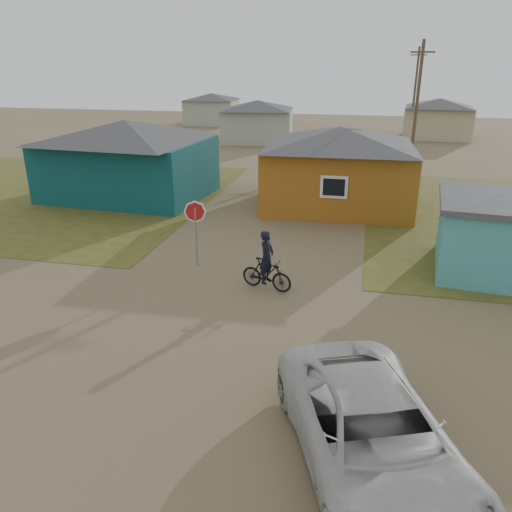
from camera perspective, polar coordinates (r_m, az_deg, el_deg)
The scene contains 12 objects.
ground at distance 13.29m, azimuth -6.13°, elevation -9.61°, with size 120.00×120.00×0.00m, color brown.
grass_nw at distance 30.47m, azimuth -23.85°, elevation 6.66°, with size 20.00×18.00×0.00m, color brown.
house_teal at distance 27.62m, azimuth -14.43°, elevation 10.81°, with size 8.93×7.08×4.00m.
house_yellow at distance 25.24m, azimuth 9.46°, elevation 10.12°, with size 7.72×6.76×3.90m.
house_pale_west at distance 46.08m, azimuth 0.18°, elevation 15.23°, with size 7.04×6.15×3.60m.
house_beige_east at distance 51.36m, azimuth 20.08°, elevation 14.63°, with size 6.95×6.05×3.60m.
house_pale_north at distance 59.70m, azimuth -5.07°, elevation 16.47°, with size 6.28×5.81×3.40m.
utility_pole_near at distance 32.96m, azimuth 17.86°, elevation 15.77°, with size 1.40×0.20×8.00m.
utility_pole_far at distance 48.96m, azimuth 17.67°, elevation 17.33°, with size 1.40×0.20×8.00m.
stop_sign at distance 17.37m, azimuth -6.95°, elevation 4.31°, with size 0.78×0.16×2.39m.
cyclist at distance 15.74m, azimuth 1.22°, elevation -1.45°, with size 1.79×0.93×1.95m.
vehicle at distance 9.41m, azimuth 13.33°, elevation -19.37°, with size 2.53×5.48×1.52m, color #B7B8B3.
Camera 1 is at (3.83, -10.75, 6.82)m, focal length 35.00 mm.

